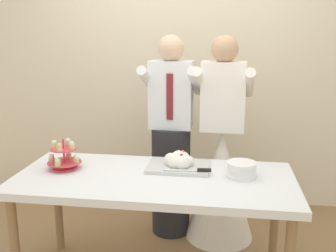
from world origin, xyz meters
TOP-DOWN VIEW (x-y plane):
  - rear_wall at (0.00, 1.48)m, footprint 5.20×0.10m
  - dessert_table at (0.00, 0.00)m, footprint 1.80×0.80m
  - cupcake_stand at (-0.63, 0.05)m, footprint 0.23×0.23m
  - main_cake_tray at (0.14, 0.17)m, footprint 0.44×0.31m
  - plate_stack at (0.56, 0.07)m, footprint 0.19×0.19m
  - person_groom at (0.01, 0.73)m, footprint 0.47×0.50m
  - person_bride at (0.42, 0.70)m, footprint 0.56×0.56m

SIDE VIEW (x-z plane):
  - person_bride at x=0.42m, z-range -0.25..1.41m
  - dessert_table at x=0.00m, z-range 0.31..1.09m
  - person_groom at x=0.01m, z-range -0.08..1.58m
  - main_cake_tray at x=0.14m, z-range 0.76..0.88m
  - plate_stack at x=0.56m, z-range 0.78..0.87m
  - cupcake_stand at x=-0.63m, z-range 0.75..0.96m
  - rear_wall at x=0.00m, z-range 0.00..2.90m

